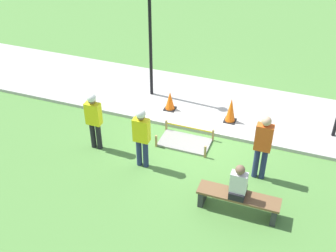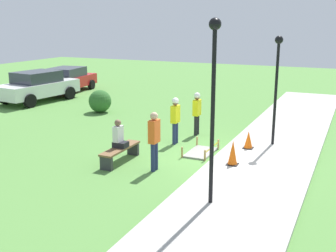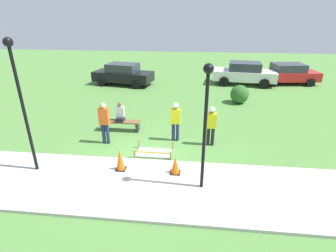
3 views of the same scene
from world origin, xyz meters
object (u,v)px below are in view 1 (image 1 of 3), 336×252
Objects in this scene: worker_supervisor at (141,133)px; lamppost_near at (150,20)px; bystander_in_orange_shirt at (263,144)px; park_bench at (238,200)px; traffic_cone_far_patch at (170,101)px; person_seated_on_bench at (239,184)px; traffic_cone_near_patch at (231,110)px; worker_assistant at (94,117)px.

lamppost_near is at bearing -71.82° from worker_supervisor.
park_bench is at bearing 79.91° from bystander_in_orange_shirt.
park_bench is 1.08× the size of worker_supervisor.
lamppost_near is (0.87, -0.67, 2.19)m from traffic_cone_far_patch.
worker_supervisor reaches higher than person_seated_on_bench.
traffic_cone_near_patch is 1.88m from traffic_cone_far_patch.
traffic_cone_near_patch is 3.54m from lamppost_near.
park_bench is 2.82m from worker_supervisor.
park_bench is 1.50m from bystander_in_orange_shirt.
lamppost_near is at bearing -48.09° from person_seated_on_bench.
lamppost_near is at bearing -34.72° from bystander_in_orange_shirt.
traffic_cone_near_patch is 3.52m from park_bench.
lamppost_near reaches higher than traffic_cone_far_patch.
worker_supervisor is (1.66, 2.64, 0.53)m from traffic_cone_near_patch.
traffic_cone_far_patch is at bearing -50.72° from person_seated_on_bench.
lamppost_near is (3.72, -4.06, 2.24)m from park_bench.
traffic_cone_far_patch is 0.36× the size of worker_assistant.
park_bench is 1.03× the size of bystander_in_orange_shirt.
traffic_cone_far_patch is 0.36× the size of worker_supervisor.
traffic_cone_near_patch is 3.96m from worker_assistant.
person_seated_on_bench is 2.73m from worker_supervisor.
park_bench is at bearing 105.96° from traffic_cone_near_patch.
bystander_in_orange_shirt is (-2.87, -0.58, 0.01)m from worker_supervisor.
worker_assistant is (4.10, -1.02, 0.65)m from park_bench.
park_bench is at bearing -120.36° from person_seated_on_bench.
lamppost_near is at bearing -37.34° from traffic_cone_far_patch.
bystander_in_orange_shirt is at bearing 146.06° from traffic_cone_far_patch.
traffic_cone_far_patch is at bearing -50.02° from park_bench.
worker_supervisor is (2.60, -0.80, 0.17)m from person_seated_on_bench.
traffic_cone_near_patch is 3.58m from person_seated_on_bench.
person_seated_on_bench is at bearing 129.28° from traffic_cone_far_patch.
traffic_cone_far_patch is at bearing 142.66° from lamppost_near.
bystander_in_orange_shirt is (-3.08, 2.08, 0.62)m from traffic_cone_far_patch.
worker_assistant reaches higher than traffic_cone_near_patch.
worker_supervisor is 1.01× the size of worker_assistant.
traffic_cone_far_patch reaches higher than park_bench.
park_bench is (-0.97, 3.38, -0.13)m from traffic_cone_near_patch.
worker_assistant is at bearing 82.85° from lamppost_near.
traffic_cone_near_patch reaches higher than traffic_cone_far_patch.
traffic_cone_near_patch is 0.86× the size of person_seated_on_bench.
traffic_cone_far_patch is (1.88, -0.01, -0.08)m from traffic_cone_near_patch.
park_bench is at bearing 132.49° from lamppost_near.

